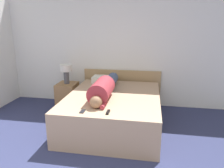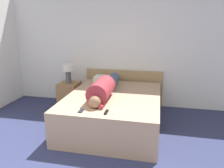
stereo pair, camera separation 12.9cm
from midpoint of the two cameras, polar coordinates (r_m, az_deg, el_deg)
wall_back at (r=5.01m, az=-0.56°, el=9.32°), size 6.09×0.06×2.60m
bed at (r=4.06m, az=-0.53°, el=-6.86°), size 1.65×2.05×0.59m
headboard at (r=5.08m, az=1.82°, el=-0.88°), size 1.77×0.04×0.81m
nightstand at (r=4.96m, az=-12.26°, el=-3.07°), size 0.41×0.47×0.58m
table_lamp at (r=4.82m, az=-12.65°, el=3.40°), size 0.25×0.25×0.41m
person_lying at (r=3.88m, az=-2.99°, el=-1.03°), size 0.34×1.65×0.34m
pillow_near_headboard at (r=4.79m, az=-2.82°, el=1.21°), size 0.50×0.32×0.14m
tv_remote at (r=3.19m, az=-2.22°, el=-7.35°), size 0.04×0.15×0.02m
cell_phone at (r=3.27m, az=-8.86°, el=-7.08°), size 0.06×0.13×0.01m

